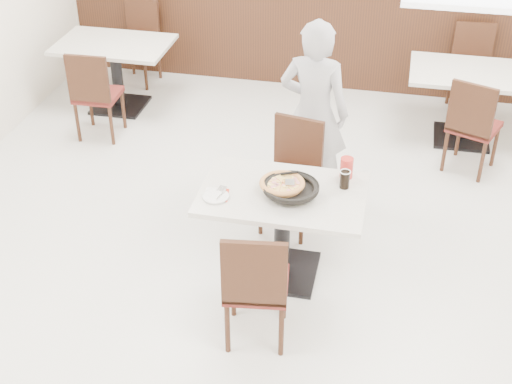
% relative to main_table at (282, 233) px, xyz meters
% --- Properties ---
extents(floor, '(7.00, 7.00, 0.00)m').
position_rel_main_table_xyz_m(floor, '(-0.20, -0.01, -0.38)').
color(floor, '#BBBBB6').
rests_on(floor, ground).
extents(wainscot_back, '(5.90, 0.03, 1.10)m').
position_rel_main_table_xyz_m(wainscot_back, '(-0.20, 3.47, 0.18)').
color(wainscot_back, black).
rests_on(wainscot_back, floor).
extents(main_table, '(1.21, 0.82, 0.75)m').
position_rel_main_table_xyz_m(main_table, '(0.00, 0.00, 0.00)').
color(main_table, beige).
rests_on(main_table, floor).
extents(chair_near, '(0.47, 0.47, 0.95)m').
position_rel_main_table_xyz_m(chair_near, '(-0.05, -0.70, 0.10)').
color(chair_near, black).
rests_on(chair_near, floor).
extents(chair_far, '(0.49, 0.49, 0.95)m').
position_rel_main_table_xyz_m(chair_far, '(-0.05, 0.61, 0.10)').
color(chair_far, black).
rests_on(chair_far, floor).
extents(trivet, '(0.13, 0.13, 0.04)m').
position_rel_main_table_xyz_m(trivet, '(0.02, 0.01, 0.39)').
color(trivet, black).
rests_on(trivet, main_table).
extents(pizza_pan, '(0.34, 0.34, 0.01)m').
position_rel_main_table_xyz_m(pizza_pan, '(0.06, -0.03, 0.42)').
color(pizza_pan, black).
rests_on(pizza_pan, trivet).
extents(pizza, '(0.30, 0.30, 0.02)m').
position_rel_main_table_xyz_m(pizza, '(-0.01, -0.01, 0.44)').
color(pizza, tan).
rests_on(pizza, pizza_pan).
extents(pizza_server, '(0.08, 0.10, 0.00)m').
position_rel_main_table_xyz_m(pizza_server, '(0.05, -0.00, 0.47)').
color(pizza_server, silver).
rests_on(pizza_server, pizza).
extents(napkin, '(0.19, 0.19, 0.00)m').
position_rel_main_table_xyz_m(napkin, '(-0.46, -0.14, 0.38)').
color(napkin, silver).
rests_on(napkin, main_table).
extents(side_plate, '(0.19, 0.19, 0.01)m').
position_rel_main_table_xyz_m(side_plate, '(-0.46, -0.17, 0.38)').
color(side_plate, silver).
rests_on(side_plate, napkin).
extents(fork, '(0.04, 0.15, 0.00)m').
position_rel_main_table_xyz_m(fork, '(-0.42, -0.15, 0.39)').
color(fork, silver).
rests_on(fork, side_plate).
extents(cola_glass, '(0.07, 0.07, 0.13)m').
position_rel_main_table_xyz_m(cola_glass, '(0.43, 0.16, 0.44)').
color(cola_glass, black).
rests_on(cola_glass, main_table).
extents(red_cup, '(0.10, 0.10, 0.16)m').
position_rel_main_table_xyz_m(red_cup, '(0.42, 0.30, 0.45)').
color(red_cup, '#B02621').
rests_on(red_cup, main_table).
extents(diner_person, '(0.64, 0.46, 1.65)m').
position_rel_main_table_xyz_m(diner_person, '(0.05, 1.14, 0.45)').
color(diner_person, '#AEADB2').
rests_on(diner_person, floor).
extents(bg_table_left, '(1.26, 0.90, 0.75)m').
position_rel_main_table_xyz_m(bg_table_left, '(-2.29, 2.46, 0.00)').
color(bg_table_left, beige).
rests_on(bg_table_left, floor).
extents(bg_chair_left_near, '(0.43, 0.43, 0.95)m').
position_rel_main_table_xyz_m(bg_chair_left_near, '(-2.23, 1.81, 0.10)').
color(bg_chair_left_near, black).
rests_on(bg_chair_left_near, floor).
extents(bg_chair_left_far, '(0.47, 0.47, 0.95)m').
position_rel_main_table_xyz_m(bg_chair_left_far, '(-2.30, 3.13, 0.10)').
color(bg_chair_left_far, black).
rests_on(bg_chair_left_far, floor).
extents(bg_table_right, '(1.29, 0.95, 0.75)m').
position_rel_main_table_xyz_m(bg_table_right, '(1.42, 2.50, 0.00)').
color(bg_table_right, beige).
rests_on(bg_table_right, floor).
extents(bg_chair_right_near, '(0.55, 0.55, 0.95)m').
position_rel_main_table_xyz_m(bg_chair_right_near, '(1.46, 1.92, 0.10)').
color(bg_chair_right_near, black).
rests_on(bg_chair_right_near, floor).
extents(bg_chair_right_far, '(0.45, 0.45, 0.95)m').
position_rel_main_table_xyz_m(bg_chair_right_far, '(1.48, 3.14, 0.10)').
color(bg_chair_right_far, black).
rests_on(bg_chair_right_far, floor).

